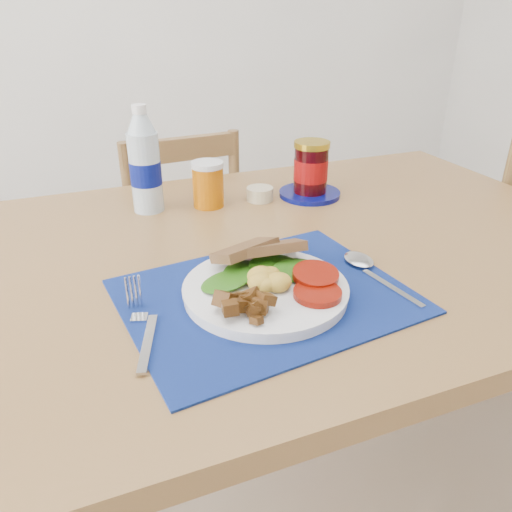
{
  "coord_description": "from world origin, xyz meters",
  "views": [
    {
      "loc": [
        -0.35,
        -0.59,
        1.17
      ],
      "look_at": [
        -0.09,
        0.07,
        0.8
      ],
      "focal_mm": 35.0,
      "sensor_mm": 36.0,
      "label": 1
    }
  ],
  "objects_px": {
    "breakfast_plate": "(263,287)",
    "jam_on_saucer": "(311,172)",
    "water_bottle": "(145,166)",
    "chair_far": "(178,227)",
    "juice_glass": "(208,186)"
  },
  "relations": [
    {
      "from": "breakfast_plate",
      "to": "jam_on_saucer",
      "type": "relative_size",
      "value": 1.75
    },
    {
      "from": "breakfast_plate",
      "to": "jam_on_saucer",
      "type": "height_order",
      "value": "jam_on_saucer"
    },
    {
      "from": "juice_glass",
      "to": "jam_on_saucer",
      "type": "xyz_separation_m",
      "value": [
        0.24,
        -0.03,
        0.01
      ]
    },
    {
      "from": "chair_far",
      "to": "water_bottle",
      "type": "distance_m",
      "value": 0.53
    },
    {
      "from": "water_bottle",
      "to": "juice_glass",
      "type": "xyz_separation_m",
      "value": [
        0.13,
        -0.02,
        -0.05
      ]
    },
    {
      "from": "chair_far",
      "to": "water_bottle",
      "type": "relative_size",
      "value": 4.39
    },
    {
      "from": "water_bottle",
      "to": "juice_glass",
      "type": "height_order",
      "value": "water_bottle"
    },
    {
      "from": "breakfast_plate",
      "to": "juice_glass",
      "type": "distance_m",
      "value": 0.42
    },
    {
      "from": "breakfast_plate",
      "to": "chair_far",
      "type": "bearing_deg",
      "value": 76.78
    },
    {
      "from": "breakfast_plate",
      "to": "juice_glass",
      "type": "bearing_deg",
      "value": 75.11
    },
    {
      "from": "chair_far",
      "to": "juice_glass",
      "type": "distance_m",
      "value": 0.5
    },
    {
      "from": "breakfast_plate",
      "to": "jam_on_saucer",
      "type": "xyz_separation_m",
      "value": [
        0.28,
        0.39,
        0.04
      ]
    },
    {
      "from": "breakfast_plate",
      "to": "jam_on_saucer",
      "type": "bearing_deg",
      "value": 44.54
    },
    {
      "from": "water_bottle",
      "to": "juice_glass",
      "type": "bearing_deg",
      "value": -10.67
    },
    {
      "from": "breakfast_plate",
      "to": "water_bottle",
      "type": "height_order",
      "value": "water_bottle"
    }
  ]
}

